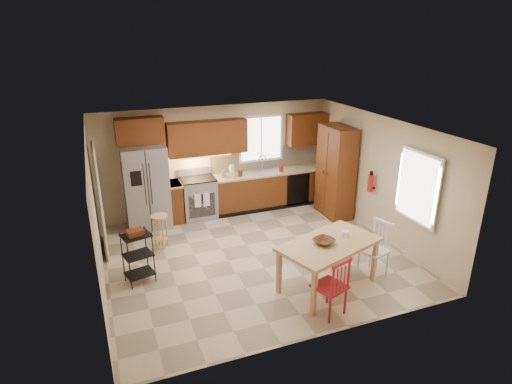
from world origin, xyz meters
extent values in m
plane|color=tan|center=(0.00, 0.00, 0.00)|extent=(5.50, 5.50, 0.00)
cube|color=silver|center=(0.00, 0.00, 2.50)|extent=(5.50, 5.00, 0.02)
cube|color=#CCB793|center=(0.00, 2.50, 1.25)|extent=(5.50, 0.02, 2.50)
cube|color=#CCB793|center=(0.00, -2.50, 1.25)|extent=(5.50, 0.02, 2.50)
cube|color=#CCB793|center=(-2.75, 0.00, 1.25)|extent=(0.02, 5.00, 2.50)
cube|color=#CCB793|center=(2.75, 0.00, 1.25)|extent=(0.02, 5.00, 2.50)
cube|color=gray|center=(-1.70, 2.12, 0.91)|extent=(0.92, 0.75, 1.82)
cube|color=gray|center=(-0.55, 2.19, 0.46)|extent=(0.76, 0.63, 0.92)
cube|color=#5D2D11|center=(-1.10, 2.20, 0.45)|extent=(0.30, 0.60, 0.90)
cube|color=#5D2D11|center=(1.29, 2.20, 0.45)|extent=(2.92, 0.60, 0.90)
cube|color=black|center=(1.85, 1.91, 0.45)|extent=(0.60, 0.02, 0.78)
cube|color=beige|center=(1.29, 2.48, 1.18)|extent=(2.92, 0.03, 0.55)
cube|color=#632D10|center=(-1.70, 2.33, 2.10)|extent=(1.00, 0.35, 0.55)
cube|color=#632D10|center=(-0.25, 2.33, 1.83)|extent=(1.80, 0.35, 0.75)
cube|color=#632D10|center=(2.25, 2.33, 1.83)|extent=(1.00, 0.35, 0.75)
cube|color=white|center=(1.10, 2.48, 1.65)|extent=(1.12, 0.04, 1.12)
cube|color=gray|center=(1.10, 2.20, 0.86)|extent=(0.62, 0.46, 0.16)
cube|color=#FFBF66|center=(-0.55, 2.30, 1.43)|extent=(1.60, 0.30, 0.01)
imported|color=#AC1E0C|center=(1.48, 2.10, 1.00)|extent=(0.09, 0.09, 0.19)
cylinder|color=silver|center=(0.25, 2.15, 1.04)|extent=(0.12, 0.12, 0.28)
cylinder|color=gray|center=(0.05, 2.15, 0.99)|extent=(0.11, 0.11, 0.18)
cylinder|color=#523015|center=(0.45, 2.12, 0.97)|extent=(0.10, 0.10, 0.14)
cube|color=#5D2D11|center=(2.43, 1.20, 1.05)|extent=(0.50, 0.95, 2.10)
cylinder|color=#AC1E0C|center=(2.63, 0.15, 1.10)|extent=(0.12, 0.12, 0.36)
cube|color=white|center=(2.68, -1.15, 1.45)|extent=(0.04, 1.02, 1.32)
cube|color=#8C7A59|center=(-2.67, 1.30, 1.05)|extent=(0.04, 0.95, 2.10)
imported|color=#523015|center=(0.66, -1.41, 0.82)|extent=(0.43, 0.43, 0.08)
cylinder|color=silver|center=(1.13, -1.30, 0.85)|extent=(0.16, 0.16, 0.15)
camera|label=1|loc=(-2.59, -6.79, 4.08)|focal=30.00mm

